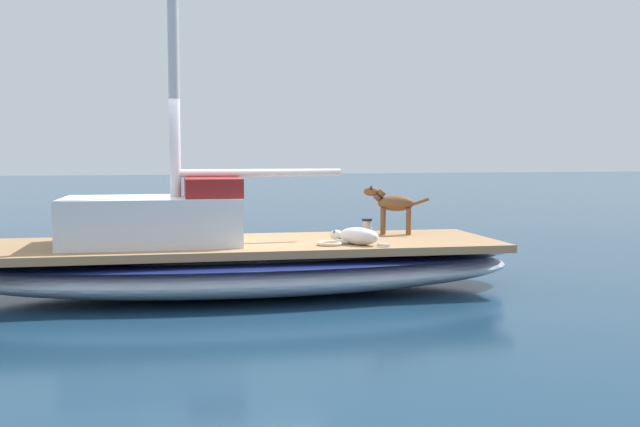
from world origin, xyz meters
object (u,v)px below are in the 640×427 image
sailboat_main (247,266)px  dog_brown (393,205)px  dog_white (357,236)px  coiled_rope (330,243)px  deck_winch (367,226)px

sailboat_main → dog_brown: bearing=-81.6°
dog_white → coiled_rope: (0.03, 0.35, -0.08)m
sailboat_main → dog_brown: size_ratio=8.37×
deck_winch → coiled_rope: bearing=142.7°
coiled_rope → dog_brown: bearing=-51.9°
sailboat_main → dog_brown: (0.32, -2.17, 0.75)m
deck_winch → coiled_rope: 1.53m
dog_brown → dog_white: (-0.99, 0.88, -0.32)m
deck_winch → coiled_rope: size_ratio=0.65×
dog_white → deck_winch: (1.24, -0.58, -0.01)m
dog_brown → coiled_rope: bearing=128.1°
dog_white → deck_winch: bearing=-25.0°
dog_white → coiled_rope: 0.36m
dog_white → sailboat_main: bearing=62.7°
deck_winch → sailboat_main: bearing=107.1°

